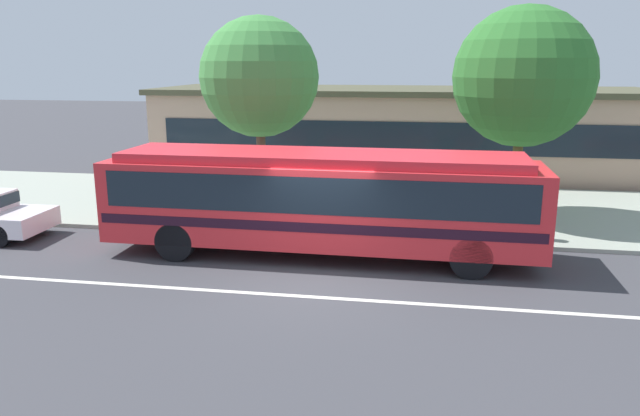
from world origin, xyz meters
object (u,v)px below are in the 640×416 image
Objects in this scene: transit_bus at (321,196)px; street_tree_near_stop at (259,77)px; bus_stop_sign at (474,185)px; street_tree_mid_block at (523,77)px; pedestrian_waiting_near_sign at (529,205)px; pedestrian_walking_along_curb at (434,200)px.

street_tree_near_stop reaches higher than transit_bus.
bus_stop_sign is 0.38× the size of street_tree_mid_block.
street_tree_near_stop is at bearing 165.46° from pedestrian_waiting_near_sign.
pedestrian_walking_along_curb is (-2.61, -0.10, 0.09)m from pedestrian_waiting_near_sign.
pedestrian_waiting_near_sign is 4.35m from street_tree_mid_block.
pedestrian_waiting_near_sign is 0.25× the size of street_tree_mid_block.
pedestrian_waiting_near_sign is at bearing 21.09° from transit_bus.
street_tree_mid_block reaches higher than street_tree_near_stop.
pedestrian_walking_along_curb is at bearing -21.66° from street_tree_near_stop.
transit_bus is 6.85× the size of pedestrian_waiting_near_sign.
transit_bus is 4.54× the size of bus_stop_sign.
bus_stop_sign is at bearing -21.36° from street_tree_near_stop.
street_tree_mid_block reaches higher than pedestrian_waiting_near_sign.
pedestrian_walking_along_curb is 5.06m from street_tree_mid_block.
bus_stop_sign is at bearing -116.14° from street_tree_mid_block.
street_tree_mid_block reaches higher than transit_bus.
pedestrian_walking_along_curb is at bearing 160.24° from bus_stop_sign.
transit_bus reaches higher than pedestrian_walking_along_curb.
street_tree_mid_block reaches higher than bus_stop_sign.
street_tree_near_stop is at bearing 122.57° from transit_bus.
pedestrian_waiting_near_sign is 0.26× the size of street_tree_near_stop.
street_tree_mid_block is (5.51, 4.81, 2.91)m from transit_bus.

